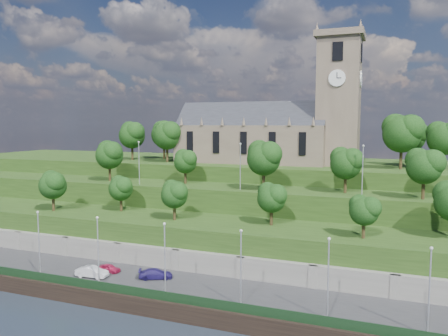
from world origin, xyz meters
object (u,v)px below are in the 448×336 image
at_px(car_middle, 92,272).
at_px(car_right, 156,274).
at_px(car_left, 109,268).
at_px(church, 274,128).

bearing_deg(car_middle, car_right, -77.81).
xyz_separation_m(car_left, car_middle, (-0.98, -2.62, 0.18)).
distance_m(church, car_left, 46.12).
height_order(church, car_left, church).
xyz_separation_m(car_left, car_right, (7.63, 0.04, 0.10)).
bearing_deg(car_middle, car_left, -25.47).
relative_size(car_left, car_middle, 0.74).
height_order(car_middle, car_right, car_middle).
bearing_deg(church, car_right, -99.78).
xyz_separation_m(church, car_right, (-6.72, -38.99, -19.85)).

